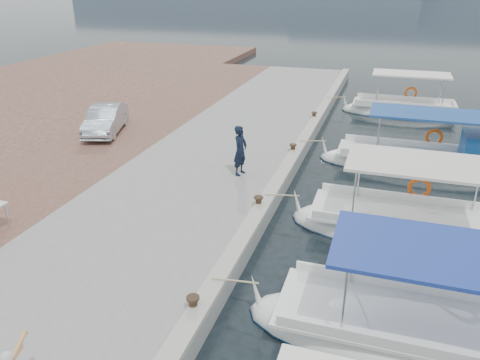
% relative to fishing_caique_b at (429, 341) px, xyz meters
% --- Properties ---
extents(ground, '(400.00, 400.00, 0.00)m').
position_rel_fishing_caique_b_xyz_m(ground, '(-4.35, 2.54, -0.12)').
color(ground, black).
rests_on(ground, ground).
extents(concrete_quay, '(6.00, 40.00, 0.50)m').
position_rel_fishing_caique_b_xyz_m(concrete_quay, '(-7.35, 7.54, 0.13)').
color(concrete_quay, gray).
rests_on(concrete_quay, ground).
extents(quay_curb, '(0.44, 40.00, 0.12)m').
position_rel_fishing_caique_b_xyz_m(quay_curb, '(-4.57, 7.54, 0.44)').
color(quay_curb, '#ADA99A').
rests_on(quay_curb, concrete_quay).
extents(cobblestone_strip, '(4.00, 40.00, 0.50)m').
position_rel_fishing_caique_b_xyz_m(cobblestone_strip, '(-12.35, 7.54, 0.13)').
color(cobblestone_strip, brown).
rests_on(cobblestone_strip, ground).
extents(fishing_caique_b, '(7.52, 2.43, 2.83)m').
position_rel_fishing_caique_b_xyz_m(fishing_caique_b, '(0.00, 0.00, 0.00)').
color(fishing_caique_b, white).
rests_on(fishing_caique_b, ground).
extents(fishing_caique_c, '(6.64, 2.43, 2.83)m').
position_rel_fishing_caique_b_xyz_m(fishing_caique_c, '(-0.44, 4.63, 0.00)').
color(fishing_caique_c, white).
rests_on(fishing_caique_c, ground).
extents(fishing_caique_d, '(8.06, 2.22, 2.83)m').
position_rel_fishing_caique_b_xyz_m(fishing_caique_d, '(0.38, 10.06, 0.06)').
color(fishing_caique_d, white).
rests_on(fishing_caique_d, ground).
extents(fishing_caique_e, '(6.52, 2.12, 2.83)m').
position_rel_fishing_caique_b_xyz_m(fishing_caique_e, '(-0.50, 18.00, 0.00)').
color(fishing_caique_e, white).
rests_on(fishing_caique_e, ground).
extents(mooring_bollards, '(0.28, 20.28, 0.33)m').
position_rel_fishing_caique_b_xyz_m(mooring_bollards, '(-4.70, 4.04, 0.57)').
color(mooring_bollards, black).
rests_on(mooring_bollards, concrete_quay).
extents(fisherman, '(0.53, 0.71, 1.75)m').
position_rel_fishing_caique_b_xyz_m(fisherman, '(-5.99, 6.28, 1.25)').
color(fisherman, black).
rests_on(fisherman, concrete_quay).
extents(parked_car, '(2.32, 3.82, 1.19)m').
position_rel_fishing_caique_b_xyz_m(parked_car, '(-13.10, 9.01, 0.97)').
color(parked_car, '#A5B2BD').
rests_on(parked_car, cobblestone_strip).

